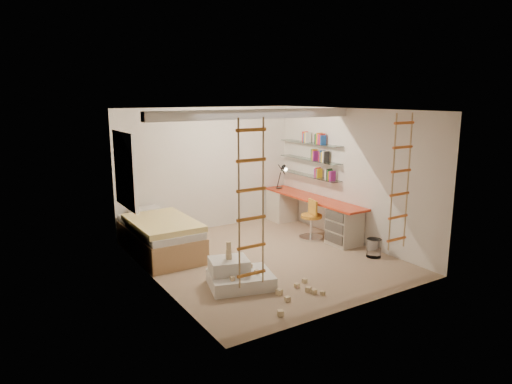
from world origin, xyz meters
TOP-DOWN VIEW (x-y plane):
  - floor at (0.00, 0.00)m, footprint 4.50×4.50m
  - ceiling_beam at (0.00, 0.30)m, footprint 4.00×0.18m
  - window_frame at (-1.97, 1.50)m, footprint 0.06×1.15m
  - window_blind at (-1.93, 1.50)m, footprint 0.02×1.00m
  - rope_ladder_left at (-1.35, -1.75)m, footprint 0.41×0.04m
  - rope_ladder_right at (1.35, -1.75)m, footprint 0.41×0.04m
  - waste_bin at (1.69, -0.97)m, footprint 0.26×0.26m
  - desk at (1.72, 0.86)m, footprint 0.56×2.80m
  - shelves at (1.87, 1.13)m, footprint 0.25×1.80m
  - bed at (-1.48, 1.23)m, footprint 1.02×2.00m
  - task_lamp at (1.67, 1.82)m, footprint 0.14×0.36m
  - swivel_chair at (1.40, 0.44)m, footprint 0.57×0.57m
  - play_platform at (-1.01, -0.78)m, footprint 1.10×0.95m
  - toy_blocks at (-0.67, -1.22)m, footprint 1.21×1.33m
  - books at (1.87, 1.13)m, footprint 0.14×0.70m

SIDE VIEW (x-z plane):
  - floor at x=0.00m, z-range 0.00..0.00m
  - play_platform at x=-1.01m, z-range -0.05..0.37m
  - waste_bin at x=1.69m, z-range 0.00..0.33m
  - toy_blocks at x=-0.67m, z-range -0.14..0.54m
  - swivel_chair at x=1.40m, z-range -0.11..0.71m
  - bed at x=-1.48m, z-range -0.02..0.67m
  - desk at x=1.72m, z-range 0.03..0.78m
  - task_lamp at x=1.67m, z-range 0.85..1.42m
  - shelves at x=1.87m, z-range 1.14..1.86m
  - rope_ladder_left at x=-1.35m, z-range 0.45..2.58m
  - rope_ladder_right at x=1.35m, z-range 0.45..2.58m
  - window_frame at x=-1.97m, z-range 0.88..2.23m
  - window_blind at x=-1.93m, z-range 0.95..2.15m
  - books at x=1.87m, z-range 1.17..2.09m
  - ceiling_beam at x=0.00m, z-range 2.44..2.60m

